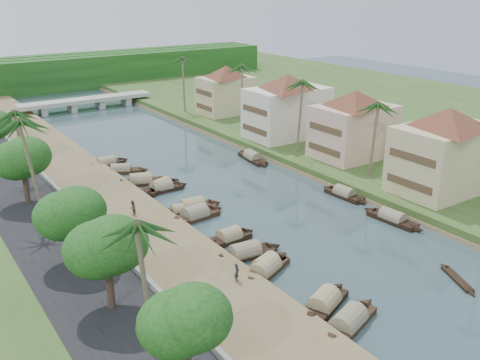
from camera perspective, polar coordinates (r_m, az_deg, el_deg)
ground at (r=58.33m, az=7.62°, el=-5.30°), size 220.00×220.00×0.00m
left_bank at (r=66.74m, az=-14.56°, el=-2.08°), size 10.00×180.00×0.80m
right_bank at (r=83.95m, az=8.38°, el=3.07°), size 16.00×180.00×1.20m
road at (r=64.63m, az=-21.65°, el=-3.35°), size 8.00×180.00×1.40m
retaining_wall at (r=65.28m, az=-18.08°, el=-2.05°), size 0.40×180.00×1.10m
far_right_fill at (r=111.64m, az=22.69°, el=5.96°), size 60.00×220.00×1.15m
treeline at (r=144.93m, az=-19.86°, el=10.63°), size 120.00×14.00×8.00m
bridge at (r=118.78m, az=-16.14°, el=8.06°), size 28.00×4.00×2.40m
building_near at (r=68.49m, az=21.03°, el=3.09°), size 14.85×14.85×10.20m
building_mid at (r=79.05m, az=12.04°, el=5.94°), size 14.11×14.11×9.70m
building_far at (r=88.35m, az=5.06°, el=7.94°), size 15.59×15.59×10.20m
building_distant at (r=104.94m, az=-1.48°, el=9.65°), size 12.62×12.62×9.20m
sampan_0 at (r=43.31m, az=11.48°, el=-14.68°), size 8.83×4.42×2.29m
sampan_1 at (r=45.15m, az=8.93°, el=-12.91°), size 7.97×4.75×2.33m
sampan_2 at (r=49.43m, az=2.75°, el=-9.54°), size 8.35×4.83×2.21m
sampan_3 at (r=52.17m, az=0.55°, el=-7.82°), size 8.46×2.60×2.24m
sampan_4 at (r=50.06m, az=2.77°, el=-9.14°), size 7.28×3.89×2.07m
sampan_5 at (r=55.24m, az=-1.16°, el=-6.16°), size 6.64×2.05×2.12m
sampan_6 at (r=60.54m, az=-4.81°, el=-3.78°), size 8.03×2.49×2.34m
sampan_7 at (r=61.88m, az=-6.28°, el=-3.30°), size 6.53×1.88×1.78m
sampan_8 at (r=62.63m, az=-5.07°, el=-2.95°), size 7.75×2.44×2.35m
sampan_9 at (r=68.93m, az=-8.26°, el=-0.90°), size 7.31×1.70×1.89m
sampan_10 at (r=71.90m, az=-10.51°, el=-0.13°), size 8.32×4.21×2.25m
sampan_11 at (r=69.45m, az=-8.42°, el=-0.74°), size 7.57×4.49×2.17m
sampan_12 at (r=76.77m, az=-12.59°, el=1.02°), size 7.76×4.71×1.93m
sampan_13 at (r=80.30m, az=-14.07°, el=1.74°), size 7.39×2.23×2.02m
sampan_14 at (r=61.92m, az=15.94°, el=-3.97°), size 2.13×8.31×2.02m
sampan_15 at (r=67.64m, az=11.07°, el=-1.48°), size 2.03×7.46×2.01m
sampan_16 at (r=80.42m, az=1.35°, el=2.39°), size 2.73×8.90×2.15m
canoe_0 at (r=52.28m, az=22.14°, el=-9.78°), size 3.22×5.69×0.78m
canoe_1 at (r=53.75m, az=0.66°, el=-7.31°), size 4.29×2.66×0.72m
canoe_2 at (r=69.44m, az=-10.33°, el=-1.13°), size 5.17×1.55×0.74m
palm_1 at (r=70.37m, az=14.29°, el=7.67°), size 3.20×3.20×11.03m
palm_2 at (r=79.08m, az=6.44°, el=10.20°), size 3.20×3.20×12.05m
palm_3 at (r=92.63m, az=0.18°, el=11.96°), size 3.20×3.20×12.39m
palm_4 at (r=35.93m, az=-10.31°, el=-4.82°), size 3.20×3.20×10.24m
palm_5 at (r=57.23m, az=-21.57°, el=5.75°), size 3.20×3.20×12.44m
palm_6 at (r=72.13m, az=-22.59°, el=6.59°), size 3.20×3.20×10.24m
palm_7 at (r=106.25m, az=-6.11°, el=12.71°), size 3.20×3.20×12.05m
tree_0 at (r=31.10m, az=-5.89°, el=-14.80°), size 4.48×4.48×7.64m
tree_1 at (r=41.09m, az=-14.07°, el=-6.99°), size 5.24×5.24×7.37m
tree_2 at (r=48.80m, az=-17.64°, el=-3.46°), size 5.23×5.23×6.94m
tree_3 at (r=64.35m, az=-22.24°, el=2.12°), size 5.43×5.43×7.54m
tree_6 at (r=93.50m, az=6.44°, el=8.55°), size 4.00×4.00×6.93m
person_near at (r=46.51m, az=-0.34°, el=-9.83°), size 0.72×0.70×1.68m
person_far at (r=60.42m, az=-11.40°, el=-2.90°), size 1.05×1.01×1.70m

